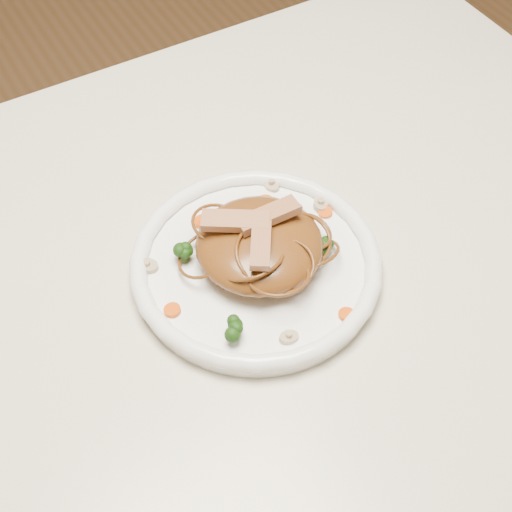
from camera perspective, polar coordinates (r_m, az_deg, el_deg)
ground at (r=1.53m, az=-1.76°, el=-18.05°), size 4.00×4.00×0.00m
table at (r=0.95m, az=-2.70°, el=-3.99°), size 1.20×0.80×0.75m
plate at (r=0.85m, az=-0.00°, el=-0.93°), size 0.31×0.31×0.02m
noodle_mound at (r=0.83m, az=0.26°, el=0.90°), size 0.15×0.15×0.05m
chicken_a at (r=0.82m, az=0.94°, el=3.11°), size 0.07×0.03×0.01m
chicken_b at (r=0.81m, az=-1.58°, el=2.68°), size 0.08×0.06×0.01m
chicken_c at (r=0.79m, az=0.37°, el=0.93°), size 0.05×0.07×0.01m
broccoli_0 at (r=0.88m, az=2.63°, el=3.59°), size 0.03×0.03×0.03m
broccoli_1 at (r=0.84m, az=-5.57°, el=0.46°), size 0.03×0.03×0.03m
broccoli_2 at (r=0.78m, az=-1.76°, el=-5.57°), size 0.03×0.03×0.03m
broccoli_3 at (r=0.85m, az=5.22°, el=0.86°), size 0.03×0.03×0.03m
carrot_0 at (r=0.91m, az=0.79°, el=4.21°), size 0.02×0.02×0.00m
carrot_1 at (r=0.81m, az=-6.40°, el=-4.12°), size 0.02×0.02×0.00m
carrot_2 at (r=0.90m, az=5.30°, el=3.34°), size 0.02×0.02×0.00m
carrot_3 at (r=0.89m, az=-4.05°, el=2.62°), size 0.03×0.03×0.00m
carrot_4 at (r=0.81m, az=6.90°, el=-4.43°), size 0.02×0.02×0.00m
mushroom_0 at (r=0.79m, az=2.51°, el=-6.20°), size 0.02×0.02×0.01m
mushroom_1 at (r=0.91m, az=4.94°, el=3.96°), size 0.03×0.03×0.01m
mushroom_2 at (r=0.85m, az=-8.34°, el=-0.74°), size 0.04×0.04×0.01m
mushroom_3 at (r=0.93m, az=1.20°, el=5.46°), size 0.02×0.02×0.01m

